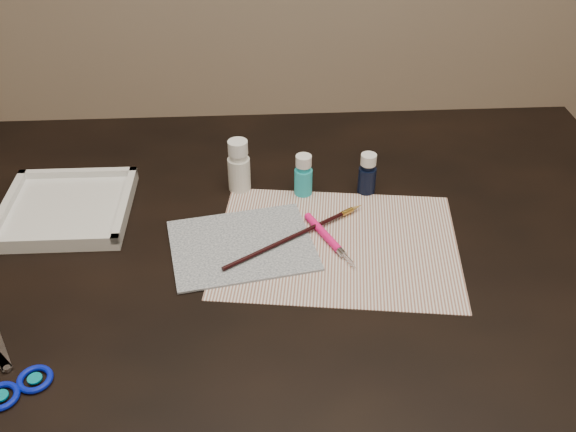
{
  "coord_description": "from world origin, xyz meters",
  "views": [
    {
      "loc": [
        -0.05,
        -0.82,
        1.4
      ],
      "look_at": [
        0.0,
        0.0,
        0.8
      ],
      "focal_mm": 40.0,
      "sensor_mm": 36.0,
      "label": 1
    }
  ],
  "objects": [
    {
      "name": "table",
      "position": [
        0.0,
        0.0,
        0.38
      ],
      "size": [
        1.3,
        0.9,
        0.75
      ],
      "primitive_type": "cube",
      "color": "black",
      "rests_on": "ground"
    },
    {
      "name": "paint_bottle_cyan",
      "position": [
        0.04,
        0.14,
        0.79
      ],
      "size": [
        0.03,
        0.03,
        0.08
      ],
      "primitive_type": "cylinder",
      "rotation": [
        0.0,
        0.0,
        0.04
      ],
      "color": "#23B3C1",
      "rests_on": "table"
    },
    {
      "name": "palette_tray",
      "position": [
        -0.38,
        0.1,
        0.76
      ],
      "size": [
        0.22,
        0.22,
        0.03
      ],
      "primitive_type": "cube",
      "rotation": [
        0.0,
        0.0,
        -0.01
      ],
      "color": "silver",
      "rests_on": "table"
    },
    {
      "name": "paper",
      "position": [
        0.08,
        -0.01,
        0.75
      ],
      "size": [
        0.43,
        0.35,
        0.0
      ],
      "primitive_type": "cube",
      "rotation": [
        0.0,
        0.0,
        -0.14
      ],
      "color": "silver",
      "rests_on": "table"
    },
    {
      "name": "paint_bottle_white",
      "position": [
        -0.08,
        0.16,
        0.8
      ],
      "size": [
        0.05,
        0.05,
        0.1
      ],
      "primitive_type": "cylinder",
      "rotation": [
        0.0,
        0.0,
        0.43
      ],
      "color": "silver",
      "rests_on": "table"
    },
    {
      "name": "paint_bottle_navy",
      "position": [
        0.15,
        0.14,
        0.79
      ],
      "size": [
        0.04,
        0.04,
        0.08
      ],
      "primitive_type": "cylinder",
      "rotation": [
        0.0,
        0.0,
        -0.21
      ],
      "color": "black",
      "rests_on": "table"
    },
    {
      "name": "craft_knife",
      "position": [
        0.07,
        -0.01,
        0.76
      ],
      "size": [
        0.08,
        0.15,
        0.01
      ],
      "primitive_type": null,
      "rotation": [
        0.0,
        0.0,
        -1.15
      ],
      "color": "#FF1576",
      "rests_on": "paper"
    },
    {
      "name": "paintbrush",
      "position": [
        0.02,
        0.0,
        0.76
      ],
      "size": [
        0.24,
        0.17,
        0.01
      ],
      "primitive_type": null,
      "rotation": [
        0.0,
        0.0,
        0.58
      ],
      "color": "black",
      "rests_on": "canvas"
    },
    {
      "name": "canvas",
      "position": [
        -0.08,
        -0.01,
        0.75
      ],
      "size": [
        0.25,
        0.22,
        0.0
      ],
      "primitive_type": "cube",
      "rotation": [
        0.0,
        0.0,
        0.18
      ],
      "color": "#142038",
      "rests_on": "paper"
    }
  ]
}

